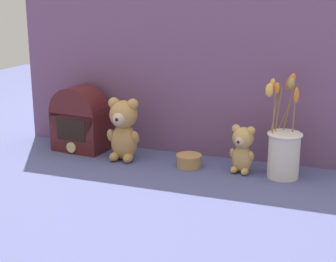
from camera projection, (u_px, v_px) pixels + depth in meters
ground_plane at (166, 165)px, 1.85m from camera, size 4.00×4.00×0.00m
backdrop_wall at (182, 77)px, 1.92m from camera, size 1.32×0.02×0.59m
teddy_bear_large at (123, 128)px, 1.88m from camera, size 0.12×0.12×0.23m
teddy_bear_medium at (242, 148)px, 1.76m from camera, size 0.09×0.08×0.17m
flower_vase at (284, 149)px, 1.71m from camera, size 0.13×0.15×0.35m
vintage_radio at (80, 120)px, 1.99m from camera, size 0.21×0.14×0.26m
decorative_tin_tall at (189, 161)px, 1.83m from camera, size 0.09×0.09×0.05m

